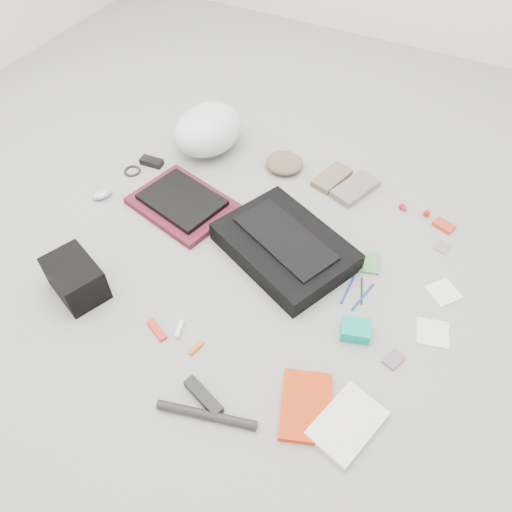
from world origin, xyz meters
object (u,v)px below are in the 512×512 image
at_px(camera_bag, 76,278).
at_px(messenger_bag, 285,247).
at_px(bike_helmet, 208,129).
at_px(accordion_wallet, 356,330).
at_px(laptop, 182,200).
at_px(book_red, 306,406).

bearing_deg(camera_bag, messenger_bag, 62.78).
bearing_deg(bike_helmet, accordion_wallet, -25.21).
bearing_deg(bike_helmet, laptop, -66.31).
bearing_deg(camera_bag, bike_helmet, 112.92).
bearing_deg(camera_bag, accordion_wallet, 38.81).
height_order(messenger_bag, book_red, messenger_bag).
bearing_deg(messenger_bag, laptop, -161.22).
xyz_separation_m(bike_helmet, book_red, (0.94, -1.00, -0.10)).
bearing_deg(accordion_wallet, laptop, 146.32).
xyz_separation_m(messenger_bag, bike_helmet, (-0.61, 0.45, 0.07)).
xyz_separation_m(messenger_bag, accordion_wallet, (0.38, -0.22, -0.02)).
xyz_separation_m(messenger_bag, book_red, (0.33, -0.55, -0.03)).
xyz_separation_m(laptop, book_red, (0.84, -0.59, -0.03)).
xyz_separation_m(camera_bag, accordion_wallet, (0.98, 0.29, -0.05)).
bearing_deg(messenger_bag, accordion_wallet, -6.92).
bearing_deg(camera_bag, laptop, 102.52).
distance_m(bike_helmet, camera_bag, 0.96).
relative_size(messenger_bag, book_red, 2.18).
bearing_deg(accordion_wallet, messenger_bag, 132.51).
height_order(laptop, book_red, laptop).
bearing_deg(camera_bag, book_red, 20.03).
bearing_deg(book_red, messenger_bag, 101.43).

